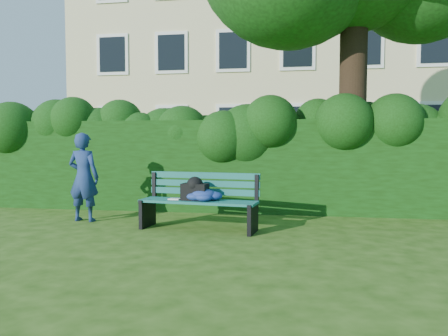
# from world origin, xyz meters

# --- Properties ---
(ground) EXTENTS (80.00, 80.00, 0.00)m
(ground) POSITION_xyz_m (0.00, 0.00, 0.00)
(ground) COLOR #25480F
(ground) RESTS_ON ground
(apartment_building) EXTENTS (16.00, 8.08, 12.00)m
(apartment_building) POSITION_xyz_m (-0.00, 13.99, 6.00)
(apartment_building) COLOR beige
(apartment_building) RESTS_ON ground
(hedge) EXTENTS (10.00, 1.00, 1.80)m
(hedge) POSITION_xyz_m (0.00, 2.20, 0.90)
(hedge) COLOR black
(hedge) RESTS_ON ground
(park_bench) EXTENTS (1.92, 0.80, 0.89)m
(park_bench) POSITION_xyz_m (-0.32, 0.15, 0.50)
(park_bench) COLOR #105141
(park_bench) RESTS_ON ground
(man_reading) EXTENTS (0.59, 0.42, 1.54)m
(man_reading) POSITION_xyz_m (-2.47, 0.54, 0.77)
(man_reading) COLOR navy
(man_reading) RESTS_ON ground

